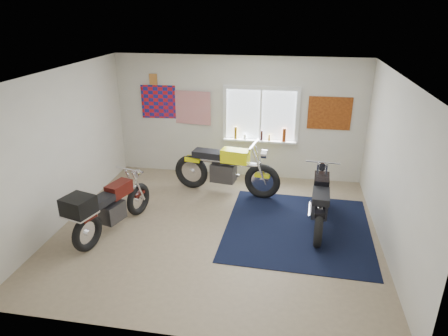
% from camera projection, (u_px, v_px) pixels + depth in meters
% --- Properties ---
extents(ground, '(5.50, 5.50, 0.00)m').
position_uv_depth(ground, '(218.00, 229.00, 7.05)').
color(ground, '#9E896B').
rests_on(ground, ground).
extents(room_shell, '(5.50, 5.50, 5.50)m').
position_uv_depth(room_shell, '(217.00, 141.00, 6.43)').
color(room_shell, white).
rests_on(room_shell, ground).
extents(navy_rug, '(2.57, 2.67, 0.01)m').
position_uv_depth(navy_rug, '(298.00, 228.00, 7.07)').
color(navy_rug, black).
rests_on(navy_rug, ground).
extents(window_assembly, '(1.66, 0.17, 1.26)m').
position_uv_depth(window_assembly, '(261.00, 119.00, 8.70)').
color(window_assembly, white).
rests_on(window_assembly, room_shell).
extents(oil_bottles, '(1.15, 0.09, 0.30)m').
position_uv_depth(oil_bottles, '(264.00, 135.00, 8.75)').
color(oil_bottles, '#8C5F14').
rests_on(oil_bottles, window_assembly).
extents(flag_display, '(1.60, 0.10, 1.17)m').
position_uv_depth(flag_display, '(153.00, 79.00, 8.79)').
color(flag_display, red).
rests_on(flag_display, room_shell).
extents(triumph_poster, '(0.90, 0.03, 0.70)m').
position_uv_depth(triumph_poster, '(330.00, 113.00, 8.41)').
color(triumph_poster, '#A54C14').
rests_on(triumph_poster, room_shell).
extents(yellow_triumph, '(2.29, 0.70, 1.16)m').
position_uv_depth(yellow_triumph, '(225.00, 170.00, 8.25)').
color(yellow_triumph, black).
rests_on(yellow_triumph, ground).
extents(black_chrome_bike, '(0.62, 2.02, 1.03)m').
position_uv_depth(black_chrome_bike, '(320.00, 202.00, 7.02)').
color(black_chrome_bike, black).
rests_on(black_chrome_bike, navy_rug).
extents(maroon_tourer, '(0.89, 1.93, 0.99)m').
position_uv_depth(maroon_tourer, '(107.00, 208.00, 6.70)').
color(maroon_tourer, black).
rests_on(maroon_tourer, ground).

